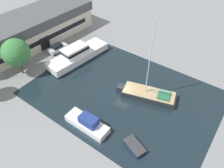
{
  "coord_description": "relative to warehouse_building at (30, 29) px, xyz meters",
  "views": [
    {
      "loc": [
        -23.56,
        -14.71,
        27.74
      ],
      "look_at": [
        0.0,
        2.42,
        1.0
      ],
      "focal_mm": 35.0,
      "sensor_mm": 36.0,
      "label": 1
    }
  ],
  "objects": [
    {
      "name": "small_dinghy",
      "position": [
        -10.13,
        -34.6,
        -2.88
      ],
      "size": [
        2.8,
        3.74,
        0.68
      ],
      "rotation": [
        0.0,
        0.0,
        5.92
      ],
      "color": "#19234C",
      "rests_on": "water_canal"
    },
    {
      "name": "quay_tree_near_building",
      "position": [
        -8.89,
        -7.84,
        1.65
      ],
      "size": [
        5.19,
        5.19,
        7.48
      ],
      "color": "brown",
      "rests_on": "ground"
    },
    {
      "name": "water_canal",
      "position": [
        -2.01,
        -27.17,
        -3.22
      ],
      "size": [
        23.26,
        32.24,
        0.01
      ],
      "primitive_type": "cube",
      "color": "black",
      "rests_on": "ground"
    },
    {
      "name": "cabin_boat",
      "position": [
        -11.24,
        -26.83,
        -2.36
      ],
      "size": [
        2.43,
        7.12,
        2.43
      ],
      "rotation": [
        0.0,
        0.0,
        0.0
      ],
      "color": "white",
      "rests_on": "water_canal"
    },
    {
      "name": "warehouse_building",
      "position": [
        0.0,
        0.0,
        0.0
      ],
      "size": [
        31.51,
        12.38,
        6.36
      ],
      "rotation": [
        0.0,
        0.0,
        -0.07
      ],
      "color": "beige",
      "rests_on": "ground"
    },
    {
      "name": "motor_cruiser",
      "position": [
        0.82,
        -13.71,
        -1.98
      ],
      "size": [
        14.43,
        5.84,
        3.43
      ],
      "rotation": [
        0.0,
        0.0,
        1.44
      ],
      "color": "white",
      "rests_on": "water_canal"
    },
    {
      "name": "sailboat_moored",
      "position": [
        -0.14,
        -31.15,
        -2.54
      ],
      "size": [
        5.64,
        10.62,
        14.87
      ],
      "rotation": [
        0.0,
        0.0,
        0.28
      ],
      "color": "#23282D",
      "rests_on": "water_canal"
    },
    {
      "name": "parked_car",
      "position": [
        0.62,
        -7.89,
        -2.37
      ],
      "size": [
        4.55,
        2.28,
        1.7
      ],
      "rotation": [
        0.0,
        0.0,
        4.6
      ],
      "color": "silver",
      "rests_on": "ground"
    },
    {
      "name": "ground_plane",
      "position": [
        -2.01,
        -27.17,
        -3.22
      ],
      "size": [
        440.0,
        440.0,
        0.0
      ],
      "primitive_type": "plane",
      "color": "gray"
    }
  ]
}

